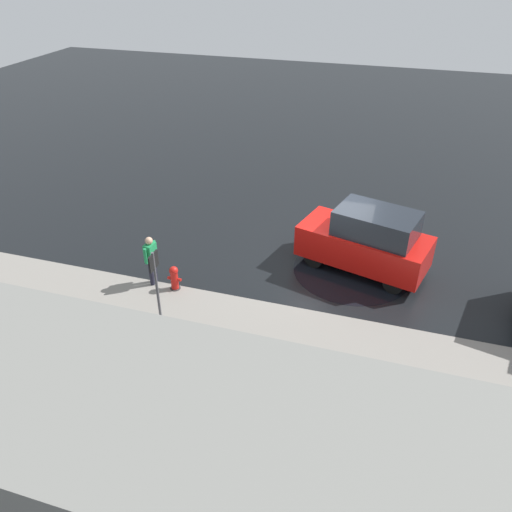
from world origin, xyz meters
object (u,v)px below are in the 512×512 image
at_px(fire_hydrant, 174,278).
at_px(pedestrian, 151,257).
at_px(sign_post, 156,281).
at_px(moving_hatchback, 367,240).

distance_m(fire_hydrant, pedestrian, 0.92).
bearing_deg(sign_post, fire_hydrant, -76.63).
xyz_separation_m(fire_hydrant, sign_post, (-0.41, 1.72, 1.18)).
distance_m(moving_hatchback, sign_post, 6.56).
bearing_deg(moving_hatchback, pedestrian, 24.36).
relative_size(moving_hatchback, fire_hydrant, 5.25).
relative_size(fire_hydrant, sign_post, 0.33).
height_order(fire_hydrant, sign_post, sign_post).
distance_m(fire_hydrant, sign_post, 2.13).
bearing_deg(moving_hatchback, sign_post, 43.16).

